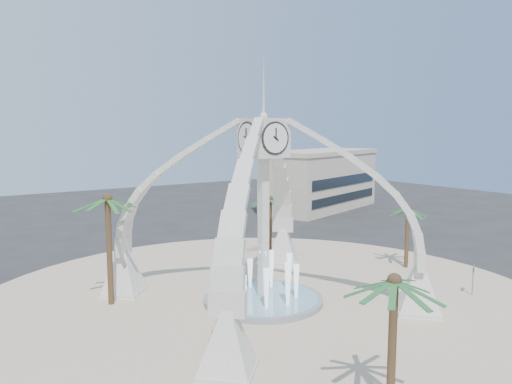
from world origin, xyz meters
TOP-DOWN VIEW (x-y plane):
  - ground at (0.00, 0.00)m, footprint 140.00×140.00m
  - plaza at (0.00, 0.00)m, footprint 40.00×40.00m
  - clock_tower at (-0.00, -0.00)m, footprint 17.94×17.94m
  - fountain at (0.00, 0.00)m, footprint 8.00×8.00m
  - building_ne at (30.00, 28.00)m, footprint 21.87×14.17m
  - palm_east at (14.87, 0.19)m, footprint 4.69×4.69m
  - palm_west at (-8.56, 5.43)m, footprint 5.38×5.38m
  - palm_north at (7.14, 9.05)m, footprint 4.27×4.27m
  - palm_south at (-3.19, -13.61)m, footprint 4.85×4.85m
  - street_sign at (12.92, -7.12)m, footprint 0.75×0.34m

SIDE VIEW (x-z plane):
  - ground at x=0.00m, z-range 0.00..0.00m
  - plaza at x=0.00m, z-range 0.00..0.06m
  - fountain at x=0.00m, z-range -1.52..2.10m
  - street_sign at x=12.92m, z-range 0.48..2.69m
  - building_ne at x=30.00m, z-range 0.01..8.61m
  - palm_east at x=14.87m, z-range 2.14..7.91m
  - palm_north at x=7.14m, z-range 2.33..8.46m
  - palm_south at x=-3.19m, z-range 2.36..8.66m
  - clock_tower at x=0.00m, z-range -1.66..14.64m
  - palm_west at x=-8.56m, z-range 3.07..11.00m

